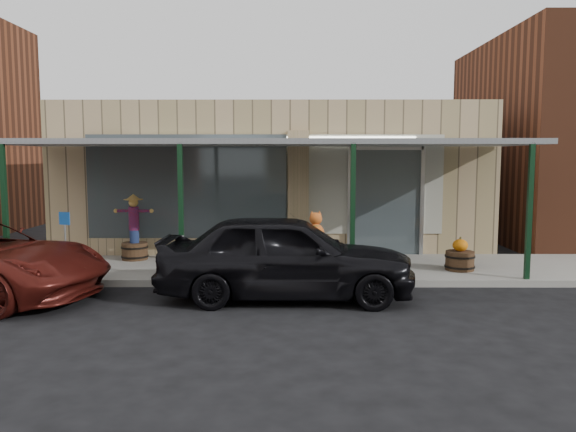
{
  "coord_description": "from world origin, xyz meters",
  "views": [
    {
      "loc": [
        0.49,
        -9.54,
        2.73
      ],
      "look_at": [
        0.44,
        2.6,
        1.44
      ],
      "focal_mm": 35.0,
      "sensor_mm": 36.0,
      "label": 1
    }
  ],
  "objects_px": {
    "barrel_pumpkin": "(460,258)",
    "handicap_sign": "(65,234)",
    "parked_sedan": "(286,256)",
    "barrel_scarecrow": "(134,237)"
  },
  "relations": [
    {
      "from": "barrel_scarecrow",
      "to": "barrel_pumpkin",
      "type": "xyz_separation_m",
      "value": [
        7.79,
        -1.28,
        -0.29
      ]
    },
    {
      "from": "parked_sedan",
      "to": "barrel_pumpkin",
      "type": "bearing_deg",
      "value": -62.29
    },
    {
      "from": "barrel_pumpkin",
      "to": "barrel_scarecrow",
      "type": "bearing_deg",
      "value": 170.63
    },
    {
      "from": "barrel_scarecrow",
      "to": "parked_sedan",
      "type": "height_order",
      "value": "barrel_scarecrow"
    },
    {
      "from": "barrel_pumpkin",
      "to": "parked_sedan",
      "type": "height_order",
      "value": "parked_sedan"
    },
    {
      "from": "barrel_scarecrow",
      "to": "barrel_pumpkin",
      "type": "relative_size",
      "value": 2.16
    },
    {
      "from": "barrel_pumpkin",
      "to": "handicap_sign",
      "type": "bearing_deg",
      "value": -177.8
    },
    {
      "from": "barrel_pumpkin",
      "to": "parked_sedan",
      "type": "relative_size",
      "value": 0.16
    },
    {
      "from": "barrel_scarecrow",
      "to": "handicap_sign",
      "type": "distance_m",
      "value": 1.98
    },
    {
      "from": "barrel_pumpkin",
      "to": "parked_sedan",
      "type": "distance_m",
      "value": 4.45
    }
  ]
}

